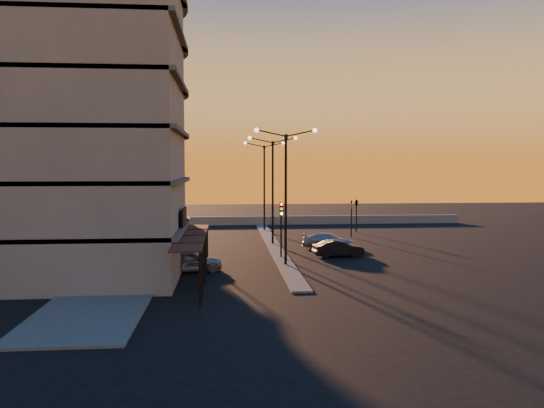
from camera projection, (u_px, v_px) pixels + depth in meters
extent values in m
plane|color=black|center=(286.00, 266.00, 36.72)|extent=(120.00, 120.00, 0.00)
cube|color=#484846|center=(141.00, 257.00, 39.76)|extent=(5.00, 40.00, 0.12)
cube|color=#484846|center=(273.00, 244.00, 46.65)|extent=(1.20, 36.00, 0.12)
cube|color=slate|center=(277.00, 220.00, 62.69)|extent=(44.00, 0.50, 1.00)
cylinder|color=slate|center=(81.00, 85.00, 36.58)|extent=(14.00, 14.00, 25.00)
cube|color=slate|center=(59.00, 72.00, 31.61)|extent=(14.00, 10.00, 25.00)
cylinder|color=black|center=(85.00, 241.00, 37.36)|extent=(14.16, 14.16, 2.40)
cube|color=black|center=(184.00, 218.00, 33.87)|extent=(0.15, 3.20, 1.20)
cylinder|color=black|center=(286.00, 201.00, 36.40)|extent=(0.18, 0.18, 9.00)
cube|color=black|center=(286.00, 137.00, 36.08)|extent=(0.25, 0.25, 0.35)
sphere|color=#FFE5B2|center=(257.00, 130.00, 35.87)|extent=(0.32, 0.32, 0.32)
sphere|color=#FFE5B2|center=(315.00, 130.00, 36.23)|extent=(0.32, 0.32, 0.32)
cylinder|color=black|center=(273.00, 194.00, 46.33)|extent=(0.18, 0.18, 9.00)
cube|color=black|center=(273.00, 143.00, 46.02)|extent=(0.25, 0.25, 0.35)
sphere|color=#FFE5B2|center=(250.00, 138.00, 45.81)|extent=(0.32, 0.32, 0.32)
sphere|color=#FFE5B2|center=(296.00, 138.00, 46.16)|extent=(0.32, 0.32, 0.32)
cylinder|color=black|center=(264.00, 189.00, 56.27)|extent=(0.18, 0.18, 9.00)
cube|color=black|center=(264.00, 147.00, 55.95)|extent=(0.25, 0.25, 0.35)
sphere|color=#FFE5B2|center=(245.00, 143.00, 55.74)|extent=(0.32, 0.32, 0.32)
sphere|color=#FFE5B2|center=(283.00, 143.00, 56.10)|extent=(0.32, 0.32, 0.32)
cylinder|color=black|center=(281.00, 237.00, 39.58)|extent=(0.12, 0.12, 3.20)
cube|color=black|center=(281.00, 209.00, 39.25)|extent=(0.28, 0.16, 1.00)
sphere|color=#FF0C05|center=(282.00, 204.00, 39.13)|extent=(0.20, 0.20, 0.20)
sphere|color=orange|center=(282.00, 209.00, 39.15)|extent=(0.20, 0.20, 0.20)
sphere|color=#0CFF26|center=(282.00, 214.00, 39.18)|extent=(0.20, 0.20, 0.20)
cylinder|color=black|center=(351.00, 223.00, 51.23)|extent=(0.12, 0.12, 2.80)
imported|color=black|center=(351.00, 205.00, 51.10)|extent=(0.13, 0.16, 0.80)
cylinder|color=black|center=(356.00, 219.00, 55.34)|extent=(0.12, 0.12, 2.80)
imported|color=black|center=(356.00, 202.00, 55.21)|extent=(0.42, 1.99, 0.80)
imported|color=gray|center=(189.00, 261.00, 34.58)|extent=(4.53, 2.58, 1.45)
imported|color=black|center=(338.00, 248.00, 40.40)|extent=(3.97, 1.70, 1.27)
imported|color=#A5A8AD|center=(329.00, 241.00, 44.42)|extent=(4.79, 2.76, 1.31)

